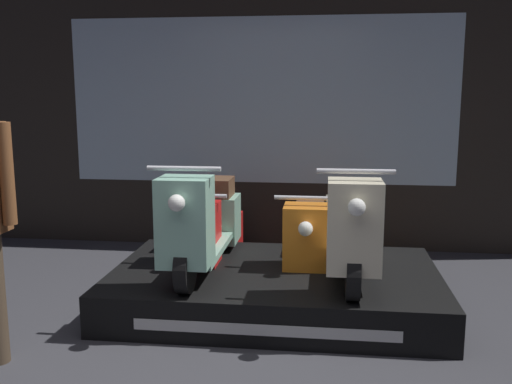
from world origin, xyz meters
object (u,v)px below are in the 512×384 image
(scooter_display_left, at_px, (203,223))
(scooter_backrow_1, at_px, (308,242))
(scooter_display_right, at_px, (350,227))
(scooter_backrow_0, at_px, (211,239))

(scooter_display_left, distance_m, scooter_backrow_1, 1.06)
(scooter_display_right, relative_size, scooter_backrow_1, 1.00)
(scooter_display_right, bearing_deg, scooter_backrow_0, 151.42)
(scooter_backrow_1, bearing_deg, scooter_display_right, -63.23)
(scooter_backrow_1, bearing_deg, scooter_backrow_0, 180.00)
(scooter_display_left, distance_m, scooter_display_right, 1.11)
(scooter_backrow_0, distance_m, scooter_backrow_1, 0.86)
(scooter_backrow_0, relative_size, scooter_backrow_1, 1.00)
(scooter_display_right, xyz_separation_m, scooter_backrow_1, (-0.33, 0.65, -0.30))
(scooter_display_right, height_order, scooter_backrow_0, scooter_display_right)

